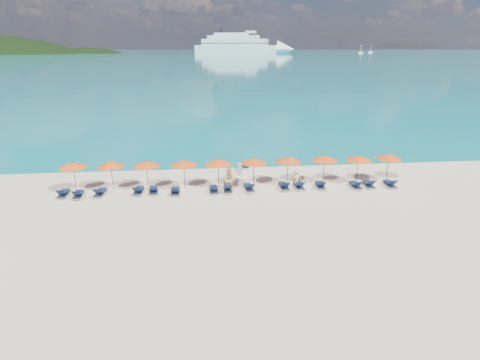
{
  "coord_description": "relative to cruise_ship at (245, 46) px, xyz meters",
  "views": [
    {
      "loc": [
        -2.7,
        -24.16,
        10.39
      ],
      "look_at": [
        0.0,
        3.0,
        1.2
      ],
      "focal_mm": 30.0,
      "sensor_mm": 36.0,
      "label": 1
    }
  ],
  "objects": [
    {
      "name": "sea",
      "position": [
        -61.19,
        108.84,
        -9.88
      ],
      "size": [
        1600.0,
        1300.0,
        0.01
      ],
      "primitive_type": "cube",
      "color": "#1FA9B2",
      "rests_on": "ground"
    },
    {
      "name": "umbrella_3",
      "position": [
        -65.24,
        -546.11,
        -7.87
      ],
      "size": [
        2.1,
        2.1,
        2.28
      ],
      "color": "black",
      "rests_on": "ground"
    },
    {
      "name": "lounger_11",
      "position": [
        -54.89,
        -547.1,
        -9.65
      ],
      "size": [
        0.78,
        1.75,
        0.66
      ],
      "rotation": [
        0.0,
        0.0,
        -0.1
      ],
      "color": "silver",
      "rests_on": "ground"
    },
    {
      "name": "lounger_5",
      "position": [
        -65.89,
        -547.37,
        -9.65
      ],
      "size": [
        0.64,
        1.71,
        0.66
      ],
      "rotation": [
        0.0,
        0.0,
        0.01
      ],
      "color": "silver",
      "rests_on": "ground"
    },
    {
      "name": "lounger_4",
      "position": [
        -67.51,
        -547.0,
        -9.65
      ],
      "size": [
        0.79,
        1.75,
        0.66
      ],
      "rotation": [
        0.0,
        0.0,
        0.1
      ],
      "color": "silver",
      "rests_on": "ground"
    },
    {
      "name": "lounger_13",
      "position": [
        -51.11,
        -547.25,
        -9.65
      ],
      "size": [
        0.67,
        1.72,
        0.66
      ],
      "rotation": [
        0.0,
        0.0,
        -0.03
      ],
      "color": "silver",
      "rests_on": "ground"
    },
    {
      "name": "umbrella_8",
      "position": [
        -51.65,
        -546.09,
        -7.87
      ],
      "size": [
        2.1,
        2.1,
        2.28
      ],
      "color": "black",
      "rests_on": "ground"
    },
    {
      "name": "ground",
      "position": [
        -61.19,
        -551.16,
        -9.89
      ],
      "size": [
        1400.0,
        1400.0,
        0.0
      ],
      "primitive_type": "plane",
      "color": "beige"
    },
    {
      "name": "beachgoer_a",
      "position": [
        -61.75,
        -546.47,
        -9.1
      ],
      "size": [
        0.66,
        0.53,
        1.58
      ],
      "primitive_type": "imported",
      "rotation": [
        0.0,
        0.0,
        0.3
      ],
      "color": "tan",
      "rests_on": "ground"
    },
    {
      "name": "lounger_7",
      "position": [
        -62.0,
        -547.24,
        -9.65
      ],
      "size": [
        0.65,
        1.71,
        0.66
      ],
      "rotation": [
        0.0,
        0.0,
        -0.02
      ],
      "color": "silver",
      "rests_on": "ground"
    },
    {
      "name": "lounger_14",
      "position": [
        -49.44,
        -547.35,
        -9.65
      ],
      "size": [
        0.71,
        1.73,
        0.66
      ],
      "rotation": [
        0.0,
        0.0,
        -0.05
      ],
      "color": "silver",
      "rests_on": "ground"
    },
    {
      "name": "lounger_3",
      "position": [
        -68.6,
        -547.01,
        -9.65
      ],
      "size": [
        0.7,
        1.73,
        0.66
      ],
      "rotation": [
        0.0,
        0.0,
        -0.05
      ],
      "color": "silver",
      "rests_on": "ground"
    },
    {
      "name": "jetski",
      "position": [
        -60.22,
        -542.59,
        -9.56
      ],
      "size": [
        1.0,
        2.27,
        0.79
      ],
      "rotation": [
        0.0,
        0.0,
        0.08
      ],
      "color": "silver",
      "rests_on": "ground"
    },
    {
      "name": "beachgoer_b",
      "position": [
        -61.88,
        -547.37,
        -8.96
      ],
      "size": [
        1.0,
        0.71,
        1.86
      ],
      "primitive_type": "imported",
      "rotation": [
        0.0,
        0.0,
        -0.23
      ],
      "color": "tan",
      "rests_on": "ground"
    },
    {
      "name": "umbrella_4",
      "position": [
        -62.64,
        -546.08,
        -7.87
      ],
      "size": [
        2.1,
        2.1,
        2.28
      ],
      "color": "black",
      "rests_on": "ground"
    },
    {
      "name": "beachgoer_c",
      "position": [
        -56.71,
        -546.78,
        -9.16
      ],
      "size": [
        1.01,
        0.6,
        1.46
      ],
      "primitive_type": "imported",
      "rotation": [
        0.0,
        0.0,
        3.33
      ],
      "color": "tan",
      "rests_on": "ground"
    },
    {
      "name": "umbrella_6",
      "position": [
        -57.21,
        -545.9,
        -7.87
      ],
      "size": [
        2.1,
        2.1,
        2.28
      ],
      "color": "black",
      "rests_on": "ground"
    },
    {
      "name": "umbrella_7",
      "position": [
        -54.29,
        -545.84,
        -7.87
      ],
      "size": [
        2.1,
        2.1,
        2.28
      ],
      "color": "black",
      "rests_on": "ground"
    },
    {
      "name": "umbrella_1",
      "position": [
        -70.64,
        -545.89,
        -7.87
      ],
      "size": [
        2.1,
        2.1,
        2.28
      ],
      "color": "black",
      "rests_on": "ground"
    },
    {
      "name": "lounger_0",
      "position": [
        -73.92,
        -547.08,
        -9.65
      ],
      "size": [
        0.69,
        1.72,
        0.66
      ],
      "rotation": [
        0.0,
        0.0,
        0.04
      ],
      "color": "silver",
      "rests_on": "ground"
    },
    {
      "name": "umbrella_5",
      "position": [
        -59.9,
        -546.02,
        -7.87
      ],
      "size": [
        2.1,
        2.1,
        2.28
      ],
      "color": "black",
      "rests_on": "ground"
    },
    {
      "name": "sailboat_near",
      "position": [
        160.46,
        -12.68,
        -8.71
      ],
      "size": [
        6.25,
        2.08,
        11.46
      ],
      "color": "white",
      "rests_on": "ground"
    },
    {
      "name": "lounger_8",
      "position": [
        -60.4,
        -547.14,
        -9.65
      ],
      "size": [
        0.79,
        1.75,
        0.66
      ],
      "rotation": [
        0.0,
        0.0,
        0.1
      ],
      "color": "silver",
      "rests_on": "ground"
    },
    {
      "name": "sailboat_far",
      "position": [
        192.19,
        30.15,
        -8.69
      ],
      "size": [
        6.37,
        2.12,
        11.68
      ],
      "color": "white",
      "rests_on": "ground"
    },
    {
      "name": "lounger_10",
      "position": [
        -56.56,
        -547.06,
        -9.65
      ],
      "size": [
        0.63,
        1.7,
        0.66
      ],
      "rotation": [
        0.0,
        0.0,
        -0.0
      ],
      "color": "silver",
      "rests_on": "ground"
    },
    {
      "name": "lounger_6",
      "position": [
        -63.07,
        -547.26,
        -9.65
      ],
      "size": [
        0.69,
        1.72,
        0.66
      ],
      "rotation": [
        0.0,
        0.0,
        0.04
      ],
      "color": "silver",
      "rests_on": "ground"
    },
    {
      "name": "lounger_12",
      "position": [
        -52.21,
        -547.38,
        -9.65
      ],
      "size": [
        0.63,
        1.7,
        0.66
      ],
      "rotation": [
        0.0,
        0.0,
        -0.01
      ],
      "color": "silver",
      "rests_on": "ground"
    },
    {
      "name": "umbrella_9",
      "position": [
        -49.06,
        -545.88,
        -7.87
      ],
      "size": [
        2.1,
        2.1,
        2.28
      ],
      "color": "black",
      "rests_on": "ground"
    },
    {
      "name": "cruise_ship",
      "position": [
        0.0,
        0.0,
        0.0
      ],
      "size": [
        136.42,
        63.41,
        38.0
      ],
      "rotation": [
        0.0,
        0.0,
        -0.32
      ],
      "color": "white",
      "rests_on": "ground"
    },
    {
      "name": "lounger_9",
      "position": [
        -57.71,
        -547.06,
        -9.65
      ],
      "size": [
        0.66,
        1.71,
        0.66
      ],
      "rotation": [
        0.0,
        0.0,
        0.02
      ],
      "color": "silver",
      "rests_on": "ground"
    },
    {
      "name": "umbrella_0",
      "position": [
        -73.36,
        -545.89,
        -7.87
      ],
      "size": [
        2.1,
        2.1,
        2.28
      ],
      "color": "black",
      "rests_on": "ground"
    },
    {
      "name": "lounger_2",
      "position": [
        -71.33,
        -547.1,
        -9.65
      ],
      "size": [
        0.78,
        1.75,
        0.66
      ],
      "rotation": [
        0.0,
        0.0,
        -0.09
      ],
      "color": "silver",
      "rests_on": "ground"
    },
    {
      "name": "lounger_1",
      "position": [
        -72.81,
        -547.35,
        -9.65
      ],
      "size": [
        0.76,
        1.75,
        0.66
      ],
      "rotation": [
        0.0,
        0.0,
        0.08
      ],
      "color": "silver",
      "rests_on": "ground"
    },
    {
      "name": "headland_small",
      "position": [
        -211.19,
        8.84,
        -44.89
      ],
      "size": [
        162.0,
        126.0,
        85.5
      ],
      "color": "black",
      "rests_on": "ground"
    },
    {
      "name": "umbrella_2",
      "position": [
        -68.03,
        -546.01,
        -7.87
      ],
      "size": [
        2.1,
        2.1,
        2.28
      ],
      "color": "black",
      "rests_on": "ground"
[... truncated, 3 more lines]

